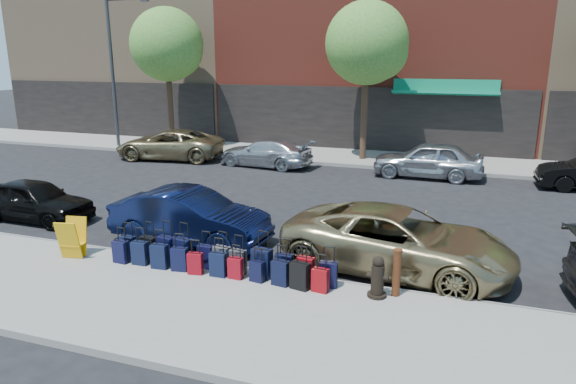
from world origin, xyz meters
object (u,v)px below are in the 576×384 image
at_px(streetlight, 115,61).
at_px(car_near_1, 190,217).
at_px(tree_left, 169,47).
at_px(car_far_0, 169,144).
at_px(display_rack, 72,239).
at_px(tree_center, 370,45).
at_px(suitcase_front_5, 222,259).
at_px(car_near_2, 398,240).
at_px(bollard, 397,272).
at_px(car_far_2, 428,160).
at_px(car_near_0, 35,200).
at_px(fire_hydrant, 378,278).
at_px(car_far_1, 266,153).

height_order(streetlight, car_near_1, streetlight).
bearing_deg(tree_left, car_far_0, -63.93).
distance_m(display_rack, car_far_0, 13.21).
relative_size(tree_center, suitcase_front_5, 7.76).
bearing_deg(streetlight, car_near_2, -35.70).
bearing_deg(bollard, car_far_2, 91.25).
xyz_separation_m(car_near_0, car_far_2, (11.08, 9.89, 0.12)).
bearing_deg(car_near_0, streetlight, 26.09).
bearing_deg(car_far_2, tree_center, -127.32).
distance_m(suitcase_front_5, car_near_2, 4.14).
height_order(tree_center, car_near_1, tree_center).
height_order(suitcase_front_5, car_near_0, car_near_0).
bearing_deg(car_near_2, car_far_0, 58.73).
bearing_deg(fire_hydrant, suitcase_front_5, -176.26).
xyz_separation_m(fire_hydrant, car_far_1, (-7.14, 11.92, 0.08)).
relative_size(tree_left, streetlight, 0.91).
bearing_deg(bollard, fire_hydrant, -154.41).
relative_size(fire_hydrant, car_near_2, 0.17).
bearing_deg(car_near_2, car_far_2, 8.28).
height_order(car_near_0, car_far_2, car_far_2).
bearing_deg(car_near_0, bollard, -98.62).
relative_size(fire_hydrant, car_far_1, 0.20).
distance_m(suitcase_front_5, car_far_0, 14.67).
distance_m(suitcase_front_5, car_far_1, 12.28).
relative_size(streetlight, car_near_0, 2.12).
height_order(tree_center, car_far_2, tree_center).
bearing_deg(car_far_2, display_rack, -30.16).
distance_m(bollard, car_far_2, 11.83).
height_order(streetlight, car_near_0, streetlight).
height_order(car_near_2, car_far_2, car_far_2).
distance_m(fire_hydrant, car_far_0, 17.16).
xyz_separation_m(tree_center, car_far_1, (-4.17, -2.54, -4.77)).
bearing_deg(car_near_2, car_near_0, 96.64).
xyz_separation_m(display_rack, car_far_2, (7.53, 12.30, 0.14)).
bearing_deg(car_near_1, bollard, -105.04).
bearing_deg(fire_hydrant, display_rack, -171.50).
distance_m(tree_center, suitcase_front_5, 15.16).
distance_m(streetlight, display_rack, 17.16).
bearing_deg(car_far_0, car_near_2, 43.02).
xyz_separation_m(tree_center, car_far_2, (3.07, -2.46, -4.65)).
relative_size(tree_center, car_far_2, 1.62).
bearing_deg(car_near_2, car_far_1, 43.90).
bearing_deg(streetlight, bollard, -39.02).
relative_size(suitcase_front_5, car_far_2, 0.21).
xyz_separation_m(tree_left, tree_center, (10.50, 0.00, 0.00)).
relative_size(display_rack, car_far_0, 0.18).
bearing_deg(fire_hydrant, tree_center, 107.83).
bearing_deg(streetlight, car_far_1, -11.24).
relative_size(tree_left, car_near_0, 1.92).
bearing_deg(car_far_0, suitcase_front_5, 28.42).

